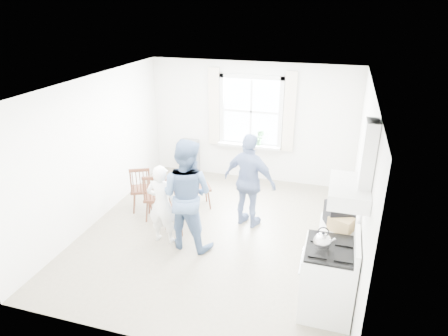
# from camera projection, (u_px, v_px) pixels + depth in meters

# --- Properties ---
(room_shell) EXTENTS (4.62, 5.12, 2.64)m
(room_shell) POSITION_uv_depth(u_px,v_px,m) (216.00, 165.00, 6.45)
(room_shell) COLOR gray
(room_shell) RESTS_ON ground
(window_assembly) EXTENTS (1.88, 0.24, 1.70)m
(window_assembly) POSITION_uv_depth(u_px,v_px,m) (251.00, 116.00, 8.55)
(window_assembly) COLOR white
(window_assembly) RESTS_ON room_shell
(range_hood) EXTENTS (0.45, 0.76, 0.94)m
(range_hood) POSITION_uv_depth(u_px,v_px,m) (355.00, 179.00, 4.49)
(range_hood) COLOR silver
(range_hood) RESTS_ON room_shell
(shelf_unit) EXTENTS (0.40, 0.30, 0.80)m
(shelf_unit) POSITION_uv_depth(u_px,v_px,m) (189.00, 157.00, 9.23)
(shelf_unit) COLOR gray
(shelf_unit) RESTS_ON ground
(gas_stove) EXTENTS (0.68, 0.76, 1.12)m
(gas_stove) POSITION_uv_depth(u_px,v_px,m) (328.00, 279.00, 5.08)
(gas_stove) COLOR white
(gas_stove) RESTS_ON ground
(kettle) EXTENTS (0.22, 0.22, 0.31)m
(kettle) POSITION_uv_depth(u_px,v_px,m) (322.00, 241.00, 4.84)
(kettle) COLOR silver
(kettle) RESTS_ON gas_stove
(low_cabinet) EXTENTS (0.50, 0.55, 0.90)m
(low_cabinet) POSITION_uv_depth(u_px,v_px,m) (335.00, 251.00, 5.69)
(low_cabinet) COLOR silver
(low_cabinet) RESTS_ON ground
(stereo_stack) EXTENTS (0.43, 0.41, 0.31)m
(stereo_stack) POSITION_uv_depth(u_px,v_px,m) (339.00, 214.00, 5.45)
(stereo_stack) COLOR black
(stereo_stack) RESTS_ON low_cabinet
(cardboard_box) EXTENTS (0.37, 0.32, 0.19)m
(cardboard_box) POSITION_uv_depth(u_px,v_px,m) (341.00, 224.00, 5.32)
(cardboard_box) COLOR tan
(cardboard_box) RESTS_ON low_cabinet
(windsor_chair_a) EXTENTS (0.48, 0.48, 0.92)m
(windsor_chair_a) POSITION_uv_depth(u_px,v_px,m) (154.00, 193.00, 7.16)
(windsor_chair_a) COLOR #462316
(windsor_chair_a) RESTS_ON ground
(windsor_chair_b) EXTENTS (0.56, 0.55, 1.03)m
(windsor_chair_b) POSITION_uv_depth(u_px,v_px,m) (175.00, 199.00, 6.79)
(windsor_chair_b) COLOR #462316
(windsor_chair_b) RESTS_ON ground
(windsor_chair_c) EXTENTS (0.52, 0.51, 0.93)m
(windsor_chair_c) POSITION_uv_depth(u_px,v_px,m) (141.00, 185.00, 7.47)
(windsor_chair_c) COLOR #462316
(windsor_chair_c) RESTS_ON ground
(person_left) EXTENTS (0.51, 0.51, 1.37)m
(person_left) POSITION_uv_depth(u_px,v_px,m) (162.00, 204.00, 6.49)
(person_left) COLOR white
(person_left) RESTS_ON ground
(person_mid) EXTENTS (1.00, 1.00, 1.84)m
(person_mid) POSITION_uv_depth(u_px,v_px,m) (186.00, 195.00, 6.30)
(person_mid) COLOR slate
(person_mid) RESTS_ON ground
(person_right) EXTENTS (1.25, 1.25, 1.71)m
(person_right) POSITION_uv_depth(u_px,v_px,m) (250.00, 181.00, 6.92)
(person_right) COLOR navy
(person_right) RESTS_ON ground
(potted_plant) EXTENTS (0.21, 0.21, 0.35)m
(potted_plant) POSITION_uv_depth(u_px,v_px,m) (260.00, 138.00, 8.59)
(potted_plant) COLOR #327237
(potted_plant) RESTS_ON window_assembly
(windsor_chair_d) EXTENTS (0.51, 0.52, 0.90)m
(windsor_chair_d) POSITION_uv_depth(u_px,v_px,m) (195.00, 181.00, 7.64)
(windsor_chair_d) COLOR #462316
(windsor_chair_d) RESTS_ON ground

